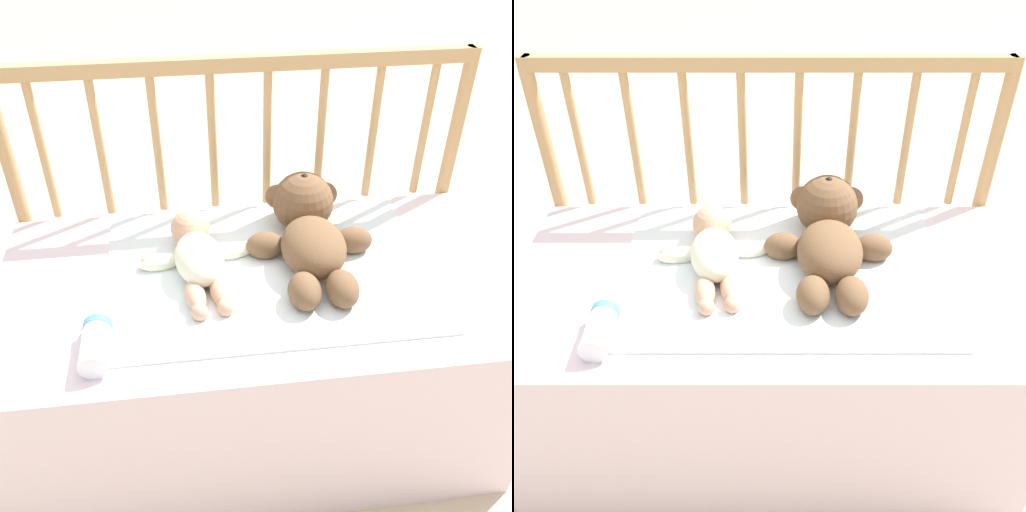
{
  "view_description": "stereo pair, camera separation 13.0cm",
  "coord_description": "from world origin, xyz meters",
  "views": [
    {
      "loc": [
        -0.13,
        -1.01,
        1.36
      ],
      "look_at": [
        0.0,
        0.01,
        0.57
      ],
      "focal_mm": 40.0,
      "sensor_mm": 36.0,
      "label": 1
    },
    {
      "loc": [
        -0.0,
        -1.02,
        1.36
      ],
      "look_at": [
        0.0,
        0.01,
        0.57
      ],
      "focal_mm": 40.0,
      "sensor_mm": 36.0,
      "label": 2
    }
  ],
  "objects": [
    {
      "name": "baby",
      "position": [
        -0.13,
        0.05,
        0.55
      ],
      "size": [
        0.28,
        0.34,
        0.1
      ],
      "color": "#EAEACC",
      "rests_on": "crib_mattress"
    },
    {
      "name": "ground_plane",
      "position": [
        0.0,
        0.0,
        0.0
      ],
      "size": [
        12.0,
        12.0,
        0.0
      ],
      "primitive_type": "plane",
      "color": "#C6B293"
    },
    {
      "name": "crib_rail",
      "position": [
        -0.0,
        0.34,
        0.64
      ],
      "size": [
        1.21,
        0.04,
        0.92
      ],
      "color": "tan",
      "rests_on": "ground_plane"
    },
    {
      "name": "teddy_bear",
      "position": [
        0.14,
        0.1,
        0.58
      ],
      "size": [
        0.31,
        0.42,
        0.16
      ],
      "color": "brown",
      "rests_on": "crib_mattress"
    },
    {
      "name": "blanket",
      "position": [
        0.03,
        0.03,
        0.52
      ],
      "size": [
        0.76,
        0.53,
        0.01
      ],
      "color": "white",
      "rests_on": "crib_mattress"
    },
    {
      "name": "crib_mattress",
      "position": [
        0.0,
        0.0,
        0.26
      ],
      "size": [
        1.21,
        0.62,
        0.51
      ],
      "color": "silver",
      "rests_on": "ground_plane"
    },
    {
      "name": "baby_bottle",
      "position": [
        -0.34,
        -0.18,
        0.54
      ],
      "size": [
        0.06,
        0.15,
        0.06
      ],
      "color": "white",
      "rests_on": "crib_mattress"
    }
  ]
}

